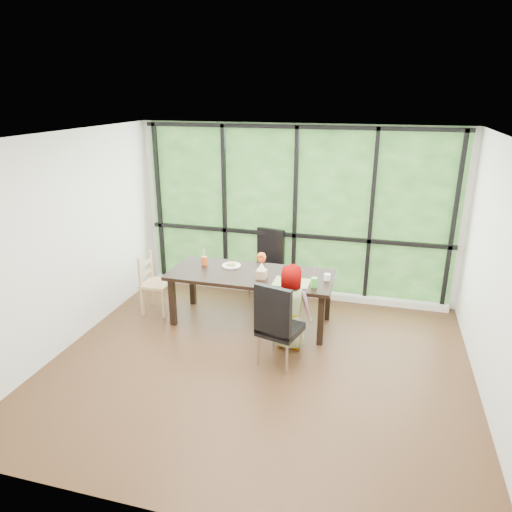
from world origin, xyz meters
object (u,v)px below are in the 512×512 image
(dining_table, at_px, (251,298))
(child_toddler, at_px, (261,280))
(orange_cup, at_px, (204,261))
(green_cup, at_px, (314,282))
(plate_near, at_px, (291,284))
(tissue_box, at_px, (262,274))
(chair_interior_leather, at_px, (280,323))
(chair_window_leather, at_px, (265,265))
(chair_end_beech, at_px, (157,284))
(child_older, at_px, (291,307))
(plate_far, at_px, (231,266))
(white_mug, at_px, (327,277))

(dining_table, distance_m, child_toddler, 0.56)
(orange_cup, distance_m, green_cup, 1.71)
(plate_near, xyz_separation_m, tissue_box, (-0.43, 0.10, 0.05))
(tissue_box, bearing_deg, chair_interior_leather, -61.50)
(dining_table, distance_m, orange_cup, 0.88)
(chair_window_leather, distance_m, chair_end_beech, 1.72)
(child_older, bearing_deg, plate_near, -71.96)
(child_toddler, relative_size, tissue_box, 6.35)
(dining_table, xyz_separation_m, tissue_box, (0.19, -0.13, 0.43))
(chair_end_beech, bearing_deg, tissue_box, -94.02)
(chair_window_leather, distance_m, child_toddler, 0.39)
(plate_far, relative_size, orange_cup, 2.14)
(chair_window_leather, xyz_separation_m, orange_cup, (-0.72, -0.79, 0.27))
(green_cup, bearing_deg, chair_window_leather, 128.51)
(chair_end_beech, height_order, tissue_box, chair_end_beech)
(chair_end_beech, bearing_deg, plate_far, -78.48)
(chair_end_beech, bearing_deg, white_mug, -89.27)
(plate_near, distance_m, orange_cup, 1.41)
(orange_cup, relative_size, green_cup, 0.98)
(chair_end_beech, bearing_deg, dining_table, -89.33)
(dining_table, xyz_separation_m, chair_end_beech, (-1.44, -0.04, 0.08))
(chair_window_leather, xyz_separation_m, chair_interior_leather, (0.65, -1.88, 0.00))
(plate_far, relative_size, green_cup, 2.10)
(chair_window_leather, height_order, chair_interior_leather, same)
(plate_far, relative_size, white_mug, 3.10)
(orange_cup, xyz_separation_m, white_mug, (1.80, -0.11, -0.02))
(chair_window_leather, height_order, green_cup, chair_window_leather)
(dining_table, bearing_deg, child_older, -37.67)
(chair_end_beech, distance_m, orange_cup, 0.80)
(chair_end_beech, bearing_deg, child_toddler, -68.30)
(child_toddler, bearing_deg, chair_end_beech, -144.04)
(orange_cup, bearing_deg, plate_far, 8.05)
(dining_table, relative_size, green_cup, 17.54)
(plate_near, distance_m, white_mug, 0.51)
(chair_end_beech, bearing_deg, plate_near, -96.17)
(chair_interior_leather, relative_size, white_mug, 12.21)
(child_older, bearing_deg, dining_table, -32.02)
(chair_end_beech, bearing_deg, chair_window_leather, -56.29)
(green_cup, bearing_deg, chair_interior_leather, -112.60)
(plate_far, xyz_separation_m, green_cup, (1.27, -0.45, 0.06))
(child_older, xyz_separation_m, plate_far, (-1.03, 0.72, 0.20))
(chair_end_beech, relative_size, white_mug, 10.18)
(child_older, xyz_separation_m, green_cup, (0.24, 0.27, 0.25))
(child_toddler, height_order, white_mug, child_toddler)
(child_older, xyz_separation_m, orange_cup, (-1.42, 0.67, 0.25))
(chair_window_leather, xyz_separation_m, plate_near, (0.64, -1.16, 0.22))
(chair_interior_leather, bearing_deg, tissue_box, -46.39)
(green_cup, relative_size, tissue_box, 0.96)
(dining_table, xyz_separation_m, orange_cup, (-0.75, 0.14, 0.44))
(child_toddler, bearing_deg, chair_interior_leather, -53.86)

